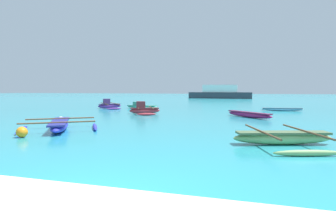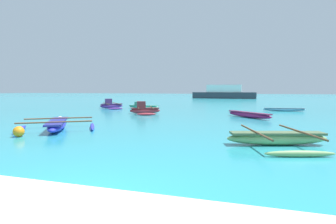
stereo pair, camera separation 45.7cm
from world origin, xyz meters
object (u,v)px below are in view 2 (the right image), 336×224
at_px(moored_boat_6, 111,105).
at_px(mooring_buoy_1, 19,132).
at_px(moored_boat_0, 249,115).
at_px(moored_boat_2, 277,138).
at_px(moored_boat_1, 143,106).
at_px(distant_ferry, 224,93).
at_px(moored_boat_3, 57,125).
at_px(mooring_buoy_0, 60,119).
at_px(moored_boat_4, 144,110).
at_px(moored_boat_5, 284,109).

relative_size(moored_boat_6, mooring_buoy_1, 9.47).
xyz_separation_m(moored_boat_0, moored_boat_2, (0.89, -9.39, 0.02)).
relative_size(moored_boat_1, distant_ferry, 0.25).
bearing_deg(moored_boat_6, distant_ferry, 35.80).
relative_size(moored_boat_2, moored_boat_6, 0.94).
bearing_deg(moored_boat_2, moored_boat_3, 159.60).
xyz_separation_m(moored_boat_3, distant_ferry, (4.29, 49.50, 0.99)).
bearing_deg(moored_boat_3, moored_boat_6, 166.01).
distance_m(moored_boat_2, distant_ferry, 50.60).
xyz_separation_m(moored_boat_1, mooring_buoy_0, (-0.33, -12.68, -0.06)).
relative_size(moored_boat_4, moored_boat_5, 0.97).
height_order(moored_boat_2, moored_boat_5, moored_boat_2).
distance_m(moored_boat_0, mooring_buoy_0, 12.71).
bearing_deg(distant_ferry, moored_boat_4, -94.80).
height_order(moored_boat_0, moored_boat_6, moored_boat_6).
distance_m(moored_boat_3, mooring_buoy_1, 2.13).
xyz_separation_m(moored_boat_0, moored_boat_3, (-9.28, -8.64, 0.02)).
xyz_separation_m(moored_boat_3, moored_boat_4, (0.93, 9.47, 0.09)).
height_order(moored_boat_6, distant_ferry, distant_ferry).
distance_m(moored_boat_3, mooring_buoy_0, 3.11).
bearing_deg(moored_boat_6, moored_boat_2, -84.63).
relative_size(moored_boat_6, distant_ferry, 0.31).
distance_m(mooring_buoy_1, distant_ferry, 51.83).
xyz_separation_m(moored_boat_6, mooring_buoy_0, (3.06, -11.87, -0.15)).
relative_size(mooring_buoy_0, distant_ferry, 0.03).
bearing_deg(mooring_buoy_1, moored_boat_6, 105.85).
height_order(moored_boat_2, moored_boat_3, moored_boat_2).
xyz_separation_m(moored_boat_6, mooring_buoy_1, (4.69, -16.50, -0.11)).
bearing_deg(moored_boat_1, moored_boat_4, -62.44).
bearing_deg(distant_ferry, mooring_buoy_0, -97.44).
bearing_deg(mooring_buoy_0, moored_boat_3, -53.60).
bearing_deg(moored_boat_4, moored_boat_1, 87.58).
height_order(moored_boat_3, moored_boat_6, moored_boat_6).
height_order(moored_boat_1, moored_boat_6, moored_boat_6).
relative_size(moored_boat_1, moored_boat_3, 0.80).
bearing_deg(moored_boat_0, moored_boat_5, 110.40).
relative_size(moored_boat_1, moored_boat_2, 0.85).
bearing_deg(moored_boat_5, moored_boat_4, -157.59).
height_order(moored_boat_0, moored_boat_2, moored_boat_2).
xyz_separation_m(moored_boat_3, mooring_buoy_0, (-1.84, 2.50, -0.06)).
distance_m(moored_boat_5, mooring_buoy_1, 21.72).
distance_m(moored_boat_3, moored_boat_5, 19.90).
xyz_separation_m(moored_boat_5, mooring_buoy_0, (-14.34, -12.98, 0.02)).
bearing_deg(moored_boat_2, moored_boat_4, 115.94).
bearing_deg(mooring_buoy_0, moored_boat_1, 88.53).
distance_m(moored_boat_6, distant_ferry, 36.32).
relative_size(moored_boat_0, moored_boat_2, 0.80).
bearing_deg(moored_boat_3, moored_boat_1, 152.90).
xyz_separation_m(moored_boat_3, moored_boat_5, (12.50, 15.48, -0.08)).
relative_size(moored_boat_2, moored_boat_3, 0.94).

